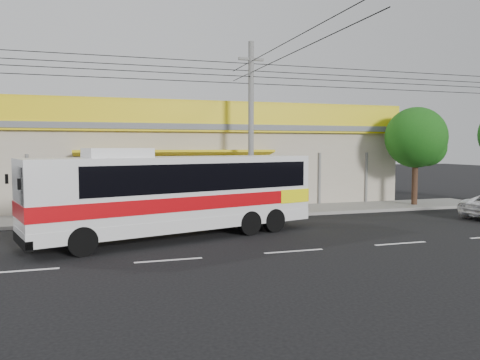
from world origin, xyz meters
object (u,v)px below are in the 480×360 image
object	(u,v)px
coach_bus	(182,190)
utility_pole	(251,73)
motorbike_dark	(85,203)
motorbike_red	(99,208)
tree_near	(418,140)

from	to	relation	value
coach_bus	utility_pole	xyz separation A→B (m)	(4.20, 4.56, 5.11)
motorbike_dark	utility_pole	size ratio (longest dim) A/B	0.05
coach_bus	motorbike_dark	distance (m)	7.01
motorbike_red	tree_near	bearing A→B (deg)	-75.64
coach_bus	utility_pole	world-z (taller)	utility_pole
motorbike_dark	tree_near	size ratio (longest dim) A/B	0.33
utility_pole	coach_bus	bearing A→B (deg)	-132.63
coach_bus	tree_near	size ratio (longest dim) A/B	1.98
coach_bus	motorbike_red	xyz separation A→B (m)	(-2.87, 4.85, -1.17)
tree_near	utility_pole	bearing A→B (deg)	-179.13
motorbike_red	motorbike_dark	size ratio (longest dim) A/B	0.94
motorbike_red	tree_near	distance (m)	17.07
motorbike_red	utility_pole	distance (m)	9.46
tree_near	motorbike_red	bearing A→B (deg)	179.51
coach_bus	motorbike_dark	bearing A→B (deg)	103.95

